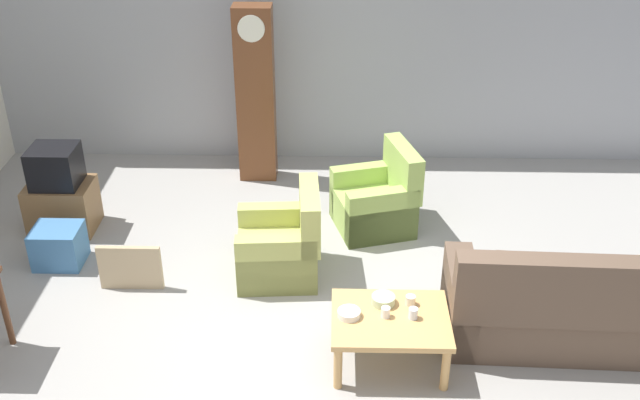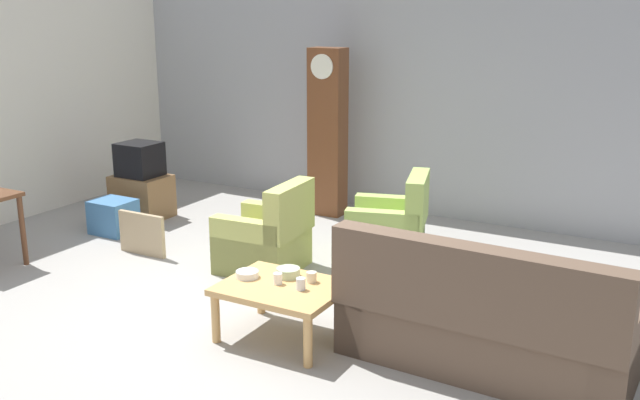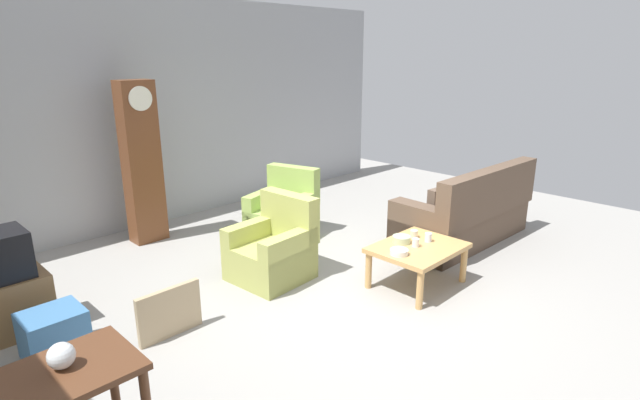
% 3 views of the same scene
% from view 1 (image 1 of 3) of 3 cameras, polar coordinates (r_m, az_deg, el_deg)
% --- Properties ---
extents(ground_plane, '(10.40, 10.40, 0.00)m').
position_cam_1_polar(ground_plane, '(6.71, 0.53, -9.88)').
color(ground_plane, '#999691').
extents(garage_door_wall, '(8.40, 0.16, 3.20)m').
position_cam_1_polar(garage_door_wall, '(9.19, 0.94, 12.57)').
color(garage_door_wall, '#9EA0A5').
rests_on(garage_door_wall, ground_plane).
extents(couch_floral, '(2.13, 0.96, 1.04)m').
position_cam_1_polar(couch_floral, '(6.72, 18.65, -7.88)').
color(couch_floral, brown).
rests_on(couch_floral, ground_plane).
extents(armchair_olive_near, '(0.84, 0.81, 0.92)m').
position_cam_1_polar(armchair_olive_near, '(7.25, -2.90, -3.62)').
color(armchair_olive_near, tan).
rests_on(armchair_olive_near, ground_plane).
extents(armchair_olive_far, '(0.97, 0.95, 0.92)m').
position_cam_1_polar(armchair_olive_far, '(8.04, 4.40, -0.13)').
color(armchair_olive_far, '#9DBB5B').
rests_on(armchair_olive_far, ground_plane).
extents(coffee_table_wood, '(0.96, 0.76, 0.45)m').
position_cam_1_polar(coffee_table_wood, '(6.19, 5.39, -9.37)').
color(coffee_table_wood, tan).
rests_on(coffee_table_wood, ground_plane).
extents(grandfather_clock, '(0.44, 0.30, 2.11)m').
position_cam_1_polar(grandfather_clock, '(8.81, -4.94, 7.99)').
color(grandfather_clock, brown).
rests_on(grandfather_clock, ground_plane).
extents(tv_stand_cabinet, '(0.68, 0.52, 0.54)m').
position_cam_1_polar(tv_stand_cabinet, '(8.47, -19.05, -0.44)').
color(tv_stand_cabinet, brown).
rests_on(tv_stand_cabinet, ground_plane).
extents(tv_crt, '(0.48, 0.44, 0.42)m').
position_cam_1_polar(tv_crt, '(8.26, -19.58, 2.44)').
color(tv_crt, black).
rests_on(tv_crt, tv_stand_cabinet).
extents(framed_picture_leaning, '(0.60, 0.05, 0.46)m').
position_cam_1_polar(framed_picture_leaning, '(7.31, -14.28, -5.03)').
color(framed_picture_leaning, tan).
rests_on(framed_picture_leaning, ground_plane).
extents(storage_box_blue, '(0.47, 0.41, 0.40)m').
position_cam_1_polar(storage_box_blue, '(7.91, -19.32, -3.31)').
color(storage_box_blue, teal).
rests_on(storage_box_blue, ground_plane).
extents(cup_white_porcelain, '(0.07, 0.07, 0.09)m').
position_cam_1_polar(cup_white_porcelain, '(6.12, 5.03, -8.53)').
color(cup_white_porcelain, white).
rests_on(cup_white_porcelain, coffee_table_wood).
extents(cup_blue_rimmed, '(0.07, 0.07, 0.10)m').
position_cam_1_polar(cup_blue_rimmed, '(6.13, 7.13, -8.58)').
color(cup_blue_rimmed, silver).
rests_on(cup_blue_rimmed, coffee_table_wood).
extents(cup_cream_tall, '(0.08, 0.08, 0.08)m').
position_cam_1_polar(cup_cream_tall, '(6.27, 6.92, -7.61)').
color(cup_cream_tall, beige).
rests_on(cup_cream_tall, coffee_table_wood).
extents(bowl_white_stacked, '(0.19, 0.19, 0.06)m').
position_cam_1_polar(bowl_white_stacked, '(6.12, 2.23, -8.65)').
color(bowl_white_stacked, white).
rests_on(bowl_white_stacked, coffee_table_wood).
extents(bowl_shallow_green, '(0.20, 0.20, 0.07)m').
position_cam_1_polar(bowl_shallow_green, '(6.26, 4.85, -7.60)').
color(bowl_shallow_green, '#B2C69E').
rests_on(bowl_shallow_green, coffee_table_wood).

